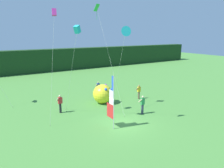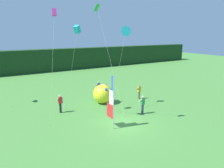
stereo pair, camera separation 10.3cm
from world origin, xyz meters
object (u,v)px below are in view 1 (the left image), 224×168
banner_flag (112,103)px  kite_cyan_delta_1 (126,32)px  kite_magenta_box_0 (54,13)px  person_far_left (98,88)px  person_far_right (139,91)px  person_near_banner (143,104)px  kite_cyan_box_2 (77,30)px  inflatable_balloon (103,94)px  kite_green_diamond_4 (99,17)px  person_mid_field (60,103)px

banner_flag → kite_cyan_delta_1: size_ratio=0.55×
banner_flag → kite_magenta_box_0: 8.72m
person_far_left → person_far_right: bearing=-51.6°
person_far_left → kite_magenta_box_0: 11.17m
banner_flag → person_near_banner: (4.08, 1.03, -1.14)m
kite_magenta_box_0 → kite_cyan_delta_1: size_ratio=1.18×
kite_cyan_box_2 → person_near_banner: bearing=-13.5°
banner_flag → inflatable_balloon: (2.52, 5.80, -1.04)m
banner_flag → kite_cyan_box_2: (-1.65, 2.40, 5.55)m
person_far_right → kite_magenta_box_0: (-9.52, -0.34, 8.11)m
kite_cyan_delta_1 → person_far_right: bearing=41.2°
person_far_right → kite_cyan_box_2: 11.15m
kite_magenta_box_0 → kite_cyan_box_2: kite_magenta_box_0 is taller
banner_flag → kite_cyan_delta_1: bearing=5.2°
inflatable_balloon → kite_cyan_delta_1: 8.68m
person_far_left → kite_cyan_box_2: (-5.35, -6.51, 6.75)m
banner_flag → kite_green_diamond_4: (1.40, 4.34, 6.72)m
kite_magenta_box_0 → kite_cyan_box_2: (1.02, -2.20, -1.35)m
person_far_left → person_mid_field: bearing=-150.0°
banner_flag → person_mid_field: banner_flag is taller
person_far_right → inflatable_balloon: inflatable_balloon is taller
person_mid_field → inflatable_balloon: inflatable_balloon is taller
person_mid_field → person_far_right: 9.19m
banner_flag → inflatable_balloon: bearing=66.5°
person_mid_field → kite_green_diamond_4: size_ratio=0.18×
inflatable_balloon → kite_cyan_delta_1: size_ratio=0.26×
person_near_banner → person_far_right: size_ratio=1.07×
person_far_right → kite_cyan_delta_1: 9.87m
kite_green_diamond_4 → inflatable_balloon: bearing=52.5°
kite_cyan_delta_1 → kite_magenta_box_0: bearing=131.8°
person_mid_field → kite_cyan_box_2: bearing=-77.5°
person_mid_field → kite_cyan_delta_1: bearing=-55.4°
person_far_right → inflatable_balloon: size_ratio=0.79×
person_far_left → kite_green_diamond_4: size_ratio=0.17×
kite_cyan_box_2 → kite_green_diamond_4: (3.05, 1.93, 1.17)m
person_far_left → kite_magenta_box_0: bearing=-145.9°
banner_flag → inflatable_balloon: banner_flag is taller
person_far_right → kite_green_diamond_4: kite_green_diamond_4 is taller
inflatable_balloon → kite_green_diamond_4: kite_green_diamond_4 is taller
inflatable_balloon → kite_cyan_box_2: 8.50m
person_far_left → kite_magenta_box_0: kite_magenta_box_0 is taller
kite_cyan_delta_1 → kite_green_diamond_4: size_ratio=0.80×
person_mid_field → kite_green_diamond_4: kite_green_diamond_4 is taller
banner_flag → kite_green_diamond_4: bearing=72.1°
inflatable_balloon → person_far_right: bearing=-11.2°
person_mid_field → kite_cyan_delta_1: kite_cyan_delta_1 is taller
person_mid_field → person_far_left: 6.95m
kite_cyan_delta_1 → kite_cyan_box_2: kite_cyan_box_2 is taller
inflatable_balloon → kite_cyan_delta_1: kite_cyan_delta_1 is taller
banner_flag → person_far_right: 8.53m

